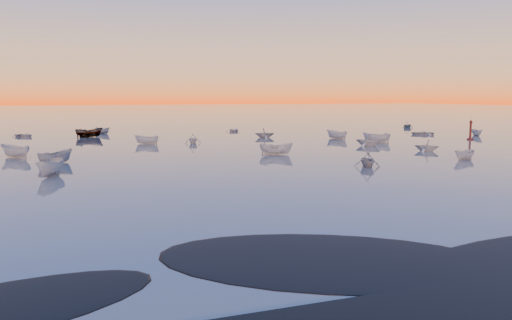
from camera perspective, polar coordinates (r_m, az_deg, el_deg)
name	(u,v)px	position (r m, az deg, el deg)	size (l,w,h in m)	color
ground	(155,126)	(118.67, -11.44, 3.84)	(600.00, 600.00, 0.00)	slate
mud_lobes	(504,254)	(24.74, 26.46, -9.58)	(140.00, 6.00, 0.07)	black
moored_fleet	(204,144)	(72.63, -5.93, 1.84)	(124.00, 58.00, 1.20)	beige
boat_near_center	(55,163)	(55.32, -21.94, -0.36)	(3.94, 1.67, 1.36)	slate
boat_near_right	(368,146)	(71.43, 12.68, 1.61)	(3.62, 1.63, 1.27)	beige
channel_marker	(470,131)	(86.39, 23.31, 3.02)	(0.94, 0.94, 3.33)	#40100D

